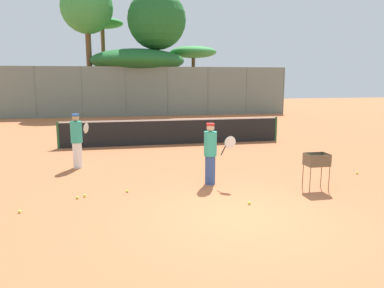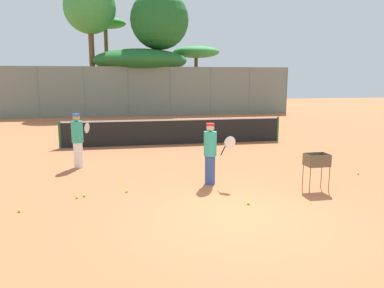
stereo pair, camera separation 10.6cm
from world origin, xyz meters
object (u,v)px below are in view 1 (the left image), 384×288
at_px(player_white_outfit, 77,140).
at_px(parked_car, 209,102).
at_px(ball_cart, 317,163).
at_px(player_red_cap, 211,153).
at_px(tennis_net, 173,131).

distance_m(player_white_outfit, parked_car, 21.67).
relative_size(ball_cart, parked_car, 0.22).
height_order(player_red_cap, ball_cart, player_red_cap).
xyz_separation_m(tennis_net, ball_cart, (2.45, -7.17, 0.14)).
height_order(player_white_outfit, player_red_cap, player_white_outfit).
relative_size(player_red_cap, ball_cart, 1.74).
height_order(tennis_net, parked_car, parked_car).
bearing_deg(player_red_cap, tennis_net, 120.43).
xyz_separation_m(player_red_cap, parked_car, (5.67, 22.22, -0.18)).
height_order(tennis_net, player_white_outfit, player_white_outfit).
xyz_separation_m(player_white_outfit, player_red_cap, (3.59, -2.62, -0.03)).
relative_size(player_white_outfit, parked_car, 0.40).
bearing_deg(ball_cart, player_red_cap, 156.47).
bearing_deg(parked_car, ball_cart, -97.91).
xyz_separation_m(tennis_net, player_white_outfit, (-3.57, -3.49, 0.32)).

